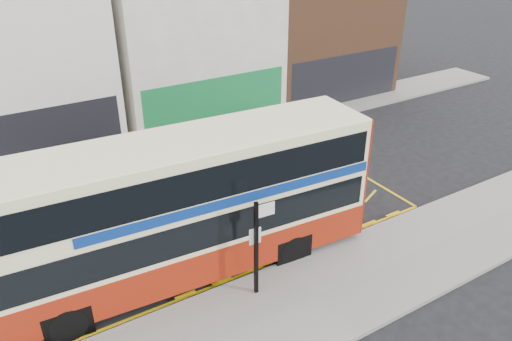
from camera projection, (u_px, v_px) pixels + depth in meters
ground at (275, 261)px, 17.59m from camera, size 120.00×120.00×0.00m
pavement at (315, 298)px, 15.82m from camera, size 40.00×4.00×0.15m
kerb at (281, 265)px, 17.28m from camera, size 40.00×0.15×0.15m
far_pavement at (159, 147)px, 25.86m from camera, size 50.00×3.00×0.15m
road_markings at (252, 238)px, 18.80m from camera, size 14.00×3.40×0.01m
terrace_left at (9, 43)px, 23.89m from camera, size 8.00×8.01×11.80m
terrace_green_shop at (182, 27)px, 28.17m from camera, size 9.00×8.01×11.30m
terrace_right at (310, 20)px, 32.56m from camera, size 9.00×8.01×10.30m
double_decker_bus at (191, 205)px, 16.04m from camera, size 12.34×3.56×4.87m
bus_stop_post at (258, 240)px, 15.07m from camera, size 0.83×0.16×3.34m
car_grey at (111, 167)px, 22.67m from camera, size 3.90×1.91×1.23m
car_white at (270, 128)px, 26.51m from camera, size 5.13×2.89×1.40m
street_tree_right at (217, 58)px, 26.73m from camera, size 2.67×2.67×5.76m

